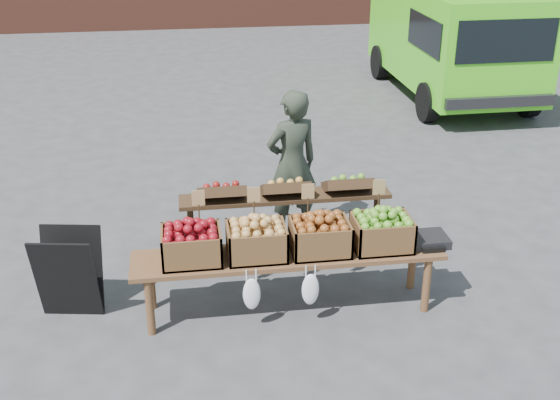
{
  "coord_description": "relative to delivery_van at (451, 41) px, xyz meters",
  "views": [
    {
      "loc": [
        -1.25,
        -5.26,
        3.52
      ],
      "look_at": [
        -0.41,
        0.48,
        0.85
      ],
      "focal_mm": 45.0,
      "sensor_mm": 36.0,
      "label": 1
    }
  ],
  "objects": [
    {
      "name": "vendor",
      "position": [
        -3.56,
        -4.83,
        -0.16
      ],
      "size": [
        0.67,
        0.54,
        1.6
      ],
      "primitive_type": "imported",
      "rotation": [
        0.0,
        0.0,
        3.46
      ],
      "color": "#2B3227",
      "rests_on": "ground"
    },
    {
      "name": "delivery_van",
      "position": [
        0.0,
        0.0,
        0.0
      ],
      "size": [
        2.01,
        4.3,
        1.92
      ],
      "primitive_type": null,
      "rotation": [
        0.0,
        0.0,
        0.01
      ],
      "color": "#4DD61E",
      "rests_on": "ground"
    },
    {
      "name": "chalkboard_sign",
      "position": [
        -5.72,
        -6.1,
        -0.56
      ],
      "size": [
        0.57,
        0.38,
        0.81
      ],
      "primitive_type": null,
      "rotation": [
        0.0,
        0.0,
        -0.17
      ],
      "color": "black",
      "rests_on": "ground"
    },
    {
      "name": "crate_red_apples",
      "position": [
        -3.56,
        -6.31,
        -0.25
      ],
      "size": [
        0.5,
        0.4,
        0.28
      ],
      "primitive_type": null,
      "color": "brown",
      "rests_on": "display_bench"
    },
    {
      "name": "weighing_scale",
      "position": [
        -2.58,
        -6.31,
        -0.35
      ],
      "size": [
        0.34,
        0.3,
        0.08
      ],
      "primitive_type": "cube",
      "color": "black",
      "rests_on": "display_bench"
    },
    {
      "name": "crate_russet_pears",
      "position": [
        -4.11,
        -6.31,
        -0.25
      ],
      "size": [
        0.5,
        0.4,
        0.28
      ],
      "primitive_type": null,
      "color": "#B6A044",
      "rests_on": "display_bench"
    },
    {
      "name": "crate_golden_apples",
      "position": [
        -4.66,
        -6.31,
        -0.25
      ],
      "size": [
        0.5,
        0.4,
        0.28
      ],
      "primitive_type": null,
      "color": "#670004",
      "rests_on": "display_bench"
    },
    {
      "name": "back_table",
      "position": [
        -3.75,
        -5.59,
        -0.44
      ],
      "size": [
        2.1,
        0.44,
        1.04
      ],
      "primitive_type": null,
      "color": "#382516",
      "rests_on": "ground"
    },
    {
      "name": "ground",
      "position": [
        -3.42,
        -6.29,
        -0.96
      ],
      "size": [
        80.0,
        80.0,
        0.0
      ],
      "primitive_type": "plane",
      "color": "#424245"
    },
    {
      "name": "crate_green_apples",
      "position": [
        -3.01,
        -6.31,
        -0.25
      ],
      "size": [
        0.5,
        0.4,
        0.28
      ],
      "primitive_type": null,
      "color": "#499726",
      "rests_on": "display_bench"
    },
    {
      "name": "display_bench",
      "position": [
        -3.83,
        -6.31,
        -0.67
      ],
      "size": [
        2.7,
        0.56,
        0.57
      ],
      "primitive_type": null,
      "color": "brown",
      "rests_on": "ground"
    }
  ]
}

